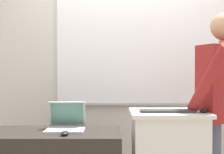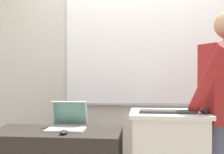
% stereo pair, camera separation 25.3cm
% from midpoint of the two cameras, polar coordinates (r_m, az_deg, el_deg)
% --- Properties ---
extents(back_wall, '(6.40, 0.17, 2.65)m').
position_cam_midpoint_polar(back_wall, '(3.54, 0.54, 2.51)').
color(back_wall, beige).
rests_on(back_wall, ground_plane).
extents(laptop, '(0.31, 0.29, 0.23)m').
position_cam_midpoint_polar(laptop, '(2.66, -11.09, -8.12)').
color(laptop, '#B7BABF').
rests_on(laptop, side_desk).
extents(wireless_keyboard, '(0.42, 0.14, 0.02)m').
position_cam_midpoint_polar(wireless_keyboard, '(2.48, 7.22, -6.19)').
color(wireless_keyboard, '#2D2D30').
rests_on(wireless_keyboard, lectern_podium).
extents(computer_mouse_by_laptop, '(0.06, 0.10, 0.03)m').
position_cam_midpoint_polar(computer_mouse_by_laptop, '(2.44, -11.57, -10.07)').
color(computer_mouse_by_laptop, black).
rests_on(computer_mouse_by_laptop, side_desk).
extents(computer_mouse_by_keyboard, '(0.06, 0.10, 0.03)m').
position_cam_midpoint_polar(computer_mouse_by_keyboard, '(2.51, 13.65, -5.95)').
color(computer_mouse_by_keyboard, black).
rests_on(computer_mouse_by_keyboard, lectern_podium).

